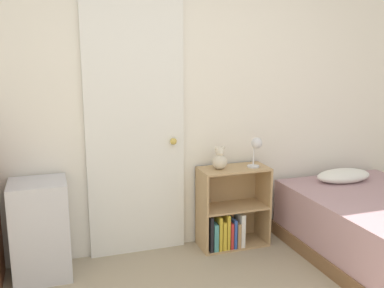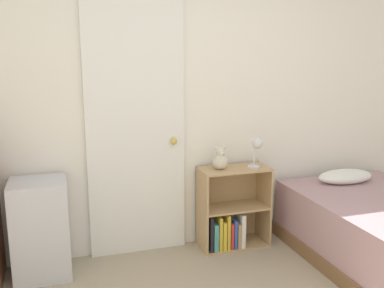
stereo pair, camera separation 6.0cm
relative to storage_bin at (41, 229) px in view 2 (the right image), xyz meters
name	(u,v)px [view 2 (the right image)]	position (x,y,z in m)	size (l,w,h in m)	color
wall_back	(168,101)	(1.06, 0.24, 0.90)	(10.00, 0.06, 2.55)	white
door_closed	(136,131)	(0.78, 0.19, 0.67)	(0.81, 0.09, 2.09)	white
storage_bin	(41,229)	(0.00, 0.00, 0.00)	(0.41, 0.38, 0.75)	silver
bookshelf	(229,217)	(1.55, 0.04, -0.10)	(0.60, 0.29, 0.71)	tan
teddy_bear	(220,159)	(1.46, 0.04, 0.42)	(0.13, 0.13, 0.20)	beige
desk_lamp	(257,147)	(1.77, 0.00, 0.51)	(0.12, 0.12, 0.26)	silver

